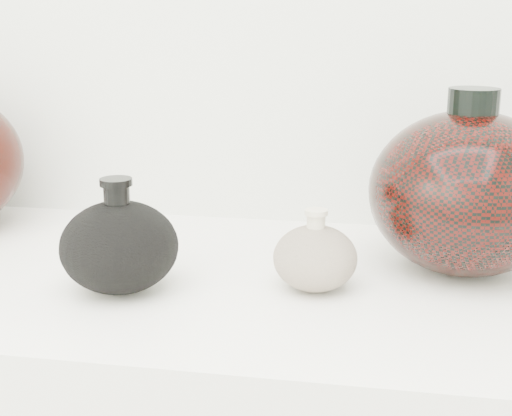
# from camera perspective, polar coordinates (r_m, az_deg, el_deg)

# --- Properties ---
(black_gourd_vase) EXTENTS (0.15, 0.15, 0.14)m
(black_gourd_vase) POSITION_cam_1_polar(r_m,az_deg,el_deg) (0.85, -10.88, -2.99)
(black_gourd_vase) COLOR black
(black_gourd_vase) RESTS_ON display_counter
(cream_gourd_vase) EXTENTS (0.11, 0.11, 0.10)m
(cream_gourd_vase) POSITION_cam_1_polar(r_m,az_deg,el_deg) (0.84, 4.75, -3.95)
(cream_gourd_vase) COLOR beige
(cream_gourd_vase) RESTS_ON display_counter
(right_round_pot) EXTENTS (0.32, 0.32, 0.23)m
(right_round_pot) POSITION_cam_1_polar(r_m,az_deg,el_deg) (0.92, 16.47, 1.24)
(right_round_pot) COLOR black
(right_round_pot) RESTS_ON display_counter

